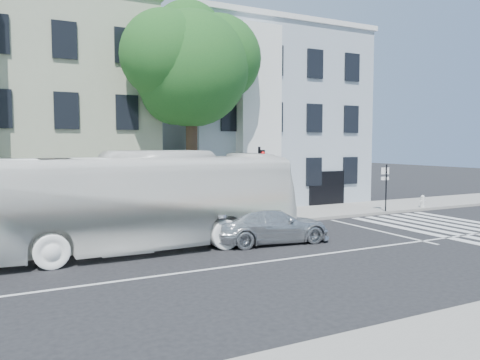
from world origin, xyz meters
TOP-DOWN VIEW (x-y plane):
  - ground at (0.00, 0.00)m, footprint 120.00×120.00m
  - sidewalk_far at (0.00, 8.00)m, footprint 80.00×4.00m
  - building_left at (-7.00, 15.00)m, footprint 12.00×10.00m
  - building_right at (7.00, 15.00)m, footprint 12.00×10.00m
  - street_tree at (0.06, 8.74)m, footprint 7.30×5.90m
  - bus at (-4.57, 3.58)m, footprint 3.10×13.01m
  - sedan at (0.92, 2.52)m, footprint 2.46×4.99m
  - hedge at (-5.09, 6.80)m, footprint 8.53×2.16m
  - traffic_signal at (3.06, 7.07)m, footprint 0.39×0.51m
  - fire_hydrant at (13.62, 6.35)m, footprint 0.40×0.23m
  - far_sign_pole at (10.48, 6.14)m, footprint 0.46×0.21m

SIDE VIEW (x-z plane):
  - ground at x=0.00m, z-range 0.00..0.00m
  - sidewalk_far at x=0.00m, z-range 0.00..0.15m
  - hedge at x=-5.09m, z-range 0.15..0.85m
  - fire_hydrant at x=13.62m, z-range 0.16..0.88m
  - sedan at x=0.92m, z-range 0.00..1.40m
  - far_sign_pole at x=10.48m, z-range 0.49..3.09m
  - bus at x=-4.57m, z-range 0.00..3.62m
  - traffic_signal at x=3.06m, z-range 0.54..4.27m
  - building_left at x=-7.00m, z-range 0.00..11.00m
  - building_right at x=7.00m, z-range 0.00..11.00m
  - street_tree at x=0.06m, z-range 2.28..13.38m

